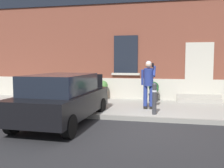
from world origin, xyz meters
TOP-DOWN VIEW (x-y plane):
  - ground_plane at (0.00, 0.00)m, footprint 80.00×80.00m
  - sidewalk at (0.00, 2.80)m, footprint 24.00×3.60m
  - curb_edge at (0.00, 0.94)m, footprint 24.00×0.12m
  - building_facade at (0.00, 5.29)m, footprint 24.00×1.52m
  - entrance_stoop at (2.08, 4.33)m, footprint 1.82×0.64m
  - hatchback_car_black at (-2.32, 0.16)m, footprint 1.86×4.10m
  - bollard_near_person at (0.36, 1.35)m, footprint 0.15×0.15m
  - bollard_far_left at (-3.61, 1.35)m, footprint 0.15×0.15m
  - person_on_phone at (0.09, 2.26)m, footprint 0.51×0.48m
  - planter_cream at (-4.38, 4.03)m, footprint 0.44×0.44m
  - planter_terracotta at (-2.10, 4.19)m, footprint 0.44×0.44m
  - planter_charcoal at (0.19, 4.07)m, footprint 0.44×0.44m

SIDE VIEW (x-z plane):
  - ground_plane at x=0.00m, z-range 0.00..0.00m
  - sidewalk at x=0.00m, z-range 0.00..0.15m
  - curb_edge at x=0.00m, z-range 0.00..0.15m
  - entrance_stoop at x=2.08m, z-range 0.12..0.44m
  - planter_cream at x=-4.38m, z-range 0.18..1.04m
  - planter_terracotta at x=-2.10m, z-range 0.18..1.04m
  - planter_charcoal at x=0.19m, z-range 0.18..1.04m
  - bollard_near_person at x=0.36m, z-range 0.19..1.24m
  - bollard_far_left at x=-3.61m, z-range 0.19..1.24m
  - hatchback_car_black at x=-2.32m, z-range 0.04..1.54m
  - person_on_phone at x=0.09m, z-range 0.28..2.03m
  - building_facade at x=0.00m, z-range -0.02..7.48m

